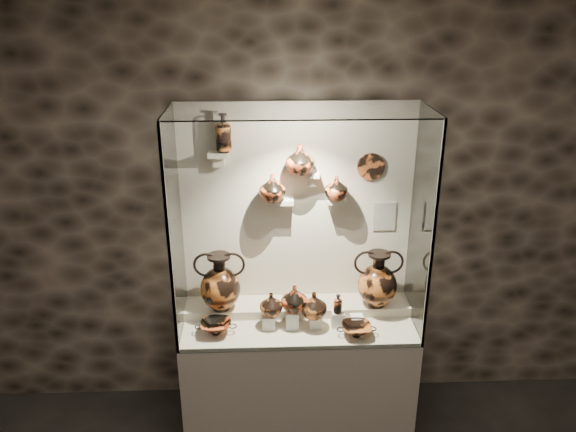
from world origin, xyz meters
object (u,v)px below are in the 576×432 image
object	(u,v)px
amphora_right	(378,279)
lekythos_small	(338,303)
ovoid_vase_c	(336,188)
kylix_left	(216,326)
jug_c	(314,305)
lekythos_tall	(223,131)
ovoid_vase_b	(300,159)
amphora_left	(220,282)
jug_b	(294,298)
kylix_right	(357,329)
ovoid_vase_a	(272,188)
jug_a	(271,304)

from	to	relation	value
amphora_right	lekythos_small	xyz separation A→B (m)	(-0.31, -0.18, -0.09)
ovoid_vase_c	kylix_left	bearing A→B (deg)	176.91
kylix_left	lekythos_small	bearing A→B (deg)	-5.25
amphora_right	jug_c	distance (m)	0.53
lekythos_tall	ovoid_vase_b	distance (m)	0.55
ovoid_vase_c	amphora_left	bearing A→B (deg)	163.39
jug_b	ovoid_vase_b	size ratio (longest dim) A/B	0.95
kylix_right	ovoid_vase_c	xyz separation A→B (m)	(-0.13, 0.38, 0.92)
kylix_right	lekythos_tall	world-z (taller)	lekythos_tall
amphora_left	kylix_left	size ratio (longest dim) A/B	1.58
ovoid_vase_a	amphora_left	bearing A→B (deg)	-156.53
amphora_right	lekythos_tall	world-z (taller)	lekythos_tall
amphora_right	jug_b	world-z (taller)	amphora_right
amphora_right	lekythos_small	distance (m)	0.37
lekythos_tall	ovoid_vase_a	size ratio (longest dim) A/B	1.50
jug_a	jug_c	xyz separation A→B (m)	(0.30, -0.03, 0.00)
amphora_right	lekythos_small	bearing A→B (deg)	-156.05
jug_a	jug_b	size ratio (longest dim) A/B	0.87
kylix_right	amphora_left	bearing A→B (deg)	152.49
jug_b	ovoid_vase_b	world-z (taller)	ovoid_vase_b
jug_c	kylix_left	bearing A→B (deg)	160.60
amphora_right	ovoid_vase_a	size ratio (longest dim) A/B	2.21
jug_a	jug_c	world-z (taller)	jug_c
jug_a	kylix_left	size ratio (longest dim) A/B	0.62
ovoid_vase_c	jug_a	bearing A→B (deg)	-175.73
jug_a	lekythos_tall	bearing A→B (deg)	160.75
jug_c	ovoid_vase_c	size ratio (longest dim) A/B	1.14
amphora_left	amphora_right	distance (m)	1.16
jug_b	jug_a	bearing A→B (deg)	-159.42
jug_a	kylix_right	xyz separation A→B (m)	(0.60, -0.14, -0.13)
kylix_left	kylix_right	xyz separation A→B (m)	(0.99, -0.07, -0.00)
lekythos_small	lekythos_tall	xyz separation A→B (m)	(-0.78, 0.29, 1.18)
amphora_right	kylix_left	size ratio (longest dim) A/B	1.55
ovoid_vase_b	kylix_right	bearing A→B (deg)	-30.56
jug_c	ovoid_vase_b	world-z (taller)	ovoid_vase_b
jug_c	ovoid_vase_a	size ratio (longest dim) A/B	1.01
amphora_right	jug_c	world-z (taller)	amphora_right
lekythos_tall	ovoid_vase_c	size ratio (longest dim) A/B	1.69
kylix_left	ovoid_vase_b	world-z (taller)	ovoid_vase_b
kylix_right	ovoid_vase_a	xyz separation A→B (m)	(-0.58, 0.37, 0.93)
kylix_left	jug_b	bearing A→B (deg)	-0.69
jug_c	lekythos_tall	xyz separation A→B (m)	(-0.61, 0.29, 1.20)
jug_c	lekythos_small	xyz separation A→B (m)	(0.17, 0.00, 0.01)
amphora_left	jug_c	xyz separation A→B (m)	(0.67, -0.18, -0.10)
lekythos_tall	ovoid_vase_c	distance (m)	0.88
jug_a	lekythos_tall	distance (m)	1.26
jug_a	ovoid_vase_c	world-z (taller)	ovoid_vase_c
jug_b	kylix_right	distance (m)	0.49
amphora_left	amphora_right	xyz separation A→B (m)	(1.16, 0.00, -0.00)
jug_b	lekythos_tall	bearing A→B (deg)	171.10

